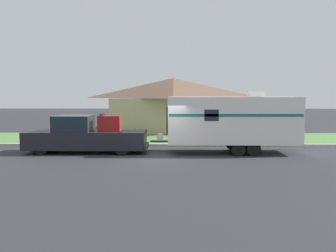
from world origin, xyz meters
The scene contains 7 objects.
ground_plane centered at (0.00, 0.00, 0.00)m, with size 120.00×120.00×0.00m, color #2D2D33.
curb_strip centered at (0.00, 3.75, 0.07)m, with size 80.00×0.30×0.14m.
lawn_strip centered at (0.00, 7.40, 0.01)m, with size 80.00×7.00×0.03m.
house_across_street centered at (0.61, 13.47, 2.27)m, with size 10.42×8.00×4.39m.
pickup_truck centered at (-3.98, 1.30, 0.86)m, with size 6.33×2.01×2.05m.
travel_trailer centered at (3.70, 1.30, 1.72)m, with size 7.60×2.33×3.19m.
mailbox centered at (4.42, 4.86, 1.05)m, with size 0.48×0.20×1.37m.
Camera 1 is at (0.67, -18.06, 3.06)m, focal length 40.00 mm.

